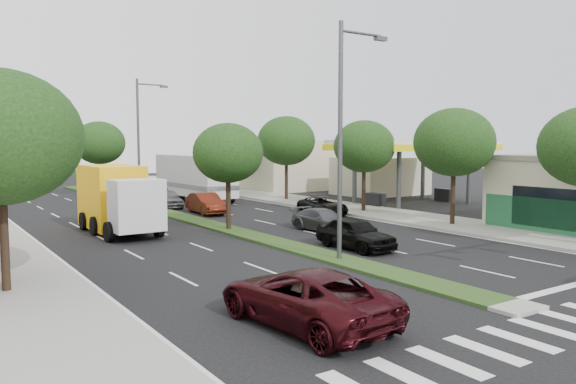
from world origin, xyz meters
TOP-DOWN VIEW (x-y plane):
  - ground at (0.00, 0.00)m, footprint 160.00×160.00m
  - sidewalk_right at (12.50, 25.00)m, footprint 5.00×90.00m
  - median at (0.00, 28.00)m, footprint 1.60×56.00m
  - crosswalk at (0.00, -2.00)m, footprint 19.00×2.20m
  - gas_canopy at (19.00, 22.00)m, footprint 12.20×8.20m
  - bldg_right_far at (19.50, 44.00)m, footprint 10.00×16.00m
  - tree_r_b at (12.00, 12.00)m, footprint 4.80×4.80m
  - tree_r_c at (12.00, 20.00)m, footprint 4.40×4.40m
  - tree_r_d at (12.00, 30.00)m, footprint 5.00×5.00m
  - tree_r_e at (12.00, 40.00)m, footprint 4.60×4.60m
  - tree_med_near at (0.00, 18.00)m, footprint 4.00×4.00m
  - tree_med_far at (0.00, 44.00)m, footprint 4.80×4.80m
  - tree_l_a at (-12.50, 10.00)m, footprint 5.20×5.20m
  - streetlight_near at (0.21, 8.00)m, footprint 2.60×0.25m
  - streetlight_mid at (0.21, 33.00)m, footprint 2.60×0.25m
  - suv_maroon at (-6.09, 2.00)m, footprint 3.12×5.87m
  - car_queue_a at (2.36, 9.70)m, footprint 1.82×4.41m
  - car_queue_b at (4.40, 14.87)m, footprint 2.07×4.44m
  - car_queue_c at (2.28, 25.70)m, footprint 1.88×4.57m
  - car_queue_d at (8.84, 20.70)m, footprint 2.68×4.75m
  - car_queue_e at (1.50, 30.88)m, footprint 2.22×4.35m
  - box_truck at (-5.49, 20.93)m, footprint 3.02×7.58m
  - motorhome at (5.50, 34.64)m, footprint 3.51×10.37m

SIDE VIEW (x-z plane):
  - ground at x=0.00m, z-range 0.00..0.00m
  - crosswalk at x=0.00m, z-range 0.00..0.01m
  - median at x=0.00m, z-range 0.00..0.12m
  - sidewalk_right at x=12.50m, z-range 0.00..0.15m
  - car_queue_d at x=8.84m, z-range 0.00..1.25m
  - car_queue_b at x=4.40m, z-range 0.00..1.25m
  - car_queue_e at x=1.50m, z-range 0.00..1.42m
  - car_queue_c at x=2.28m, z-range 0.00..1.47m
  - car_queue_a at x=2.36m, z-range 0.00..1.50m
  - suv_maroon at x=-6.09m, z-range 0.00..1.57m
  - box_truck at x=-5.49m, z-range -0.10..3.62m
  - motorhome at x=5.50m, z-range 0.13..4.08m
  - bldg_right_far at x=19.50m, z-range 0.00..5.20m
  - tree_med_near at x=0.00m, z-range 1.42..7.44m
  - gas_canopy at x=19.00m, z-range 2.02..7.27m
  - tree_r_c at x=12.00m, z-range 1.51..7.99m
  - tree_r_e at x=12.00m, z-range 1.54..8.25m
  - tree_med_far at x=0.00m, z-range 1.54..8.47m
  - tree_r_b at x=12.00m, z-range 1.57..8.50m
  - tree_r_d at x=12.00m, z-range 1.60..8.76m
  - tree_l_a at x=-12.50m, z-range 1.56..8.81m
  - streetlight_near at x=0.21m, z-range 0.58..10.58m
  - streetlight_mid at x=0.21m, z-range 0.58..10.58m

